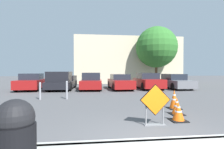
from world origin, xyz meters
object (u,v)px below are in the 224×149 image
parked_car_third (120,82)px  bollard_second (40,90)px  pickup_truck (62,82)px  traffic_cone_second (177,106)px  parked_car_second (91,82)px  parked_car_fifth (174,82)px  parked_car_fourth (148,81)px  trash_bin (15,137)px  road_closed_sign (155,104)px  traffic_cone_third (174,100)px  parked_car_nearest (32,82)px  bollard_nearest (67,90)px  traffic_cone_nearest (178,112)px

parked_car_third → bollard_second: (-5.51, -5.42, -0.12)m
pickup_truck → bollard_second: (-0.29, -5.51, -0.19)m
traffic_cone_second → parked_car_second: 9.99m
traffic_cone_second → parked_car_fifth: size_ratio=0.14×
parked_car_fourth → trash_bin: parked_car_fourth is taller
road_closed_sign → traffic_cone_second: size_ratio=1.93×
traffic_cone_second → traffic_cone_third: (0.38, 0.99, 0.08)m
road_closed_sign → parked_car_second: bearing=100.2°
traffic_cone_third → trash_bin: (-4.64, -4.57, 0.29)m
parked_car_nearest → traffic_cone_second: bearing=127.1°
road_closed_sign → traffic_cone_third: (1.67, 2.17, -0.26)m
pickup_truck → trash_bin: 13.34m
traffic_cone_third → parked_car_fourth: size_ratio=0.20×
parked_car_second → bollard_nearest: (-1.41, -5.29, -0.13)m
traffic_cone_second → parked_car_nearest: parked_car_nearest is taller
traffic_cone_second → pickup_truck: 11.30m
traffic_cone_third → bollard_nearest: bearing=147.6°
pickup_truck → bollard_nearest: pickup_truck is taller
parked_car_second → parked_car_fifth: bearing=-176.6°
road_closed_sign → parked_car_fifth: bearing=61.4°
parked_car_nearest → parked_car_fourth: 10.42m
traffic_cone_third → parked_car_nearest: size_ratio=0.19×
road_closed_sign → parked_car_second: 10.81m
parked_car_third → parked_car_nearest: bearing=-3.5°
traffic_cone_nearest → parked_car_third: bearing=91.4°
parked_car_second → trash_bin: 13.08m
bollard_second → traffic_cone_nearest: bearing=-40.8°
traffic_cone_second → parked_car_fifth: bearing=64.4°
parked_car_fifth → bollard_second: size_ratio=4.71×
traffic_cone_third → bollard_nearest: 5.93m
bollard_second → pickup_truck: bearing=87.0°
parked_car_second → parked_car_third: 2.61m
trash_bin → parked_car_second: bearing=85.4°
parked_car_fourth → trash_bin: (-6.26, -13.06, -0.00)m
traffic_cone_nearest → trash_bin: size_ratio=0.56×
traffic_cone_nearest → parked_car_third: parked_car_third is taller
trash_bin → bollard_nearest: 7.75m
traffic_cone_nearest → pickup_truck: (-5.47, 10.48, 0.42)m
traffic_cone_nearest → traffic_cone_second: size_ratio=0.95×
parked_car_fourth → road_closed_sign: bearing=71.6°
road_closed_sign → traffic_cone_second: bearing=42.7°
road_closed_sign → traffic_cone_third: size_ratio=1.53×
road_closed_sign → bollard_second: (-4.83, 5.35, -0.12)m
traffic_cone_nearest → bollard_second: size_ratio=0.61×
parked_car_nearest → trash_bin: size_ratio=3.94×
traffic_cone_second → pickup_truck: (-5.83, 9.67, 0.40)m
parked_car_fifth → bollard_nearest: (-9.22, -5.43, -0.08)m
traffic_cone_nearest → pickup_truck: size_ratio=0.12×
parked_car_third → bollard_second: parked_car_third is taller
parked_car_fifth → trash_bin: size_ratio=4.34×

